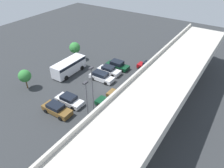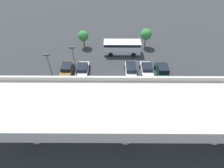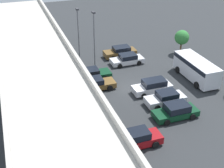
{
  "view_description": "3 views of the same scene",
  "coord_description": "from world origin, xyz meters",
  "px_view_note": "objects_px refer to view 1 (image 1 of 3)",
  "views": [
    {
      "loc": [
        26.05,
        18.69,
        21.78
      ],
      "look_at": [
        -0.39,
        1.33,
        0.92
      ],
      "focal_mm": 35.0,
      "sensor_mm": 36.0,
      "label": 1
    },
    {
      "loc": [
        1.55,
        22.43,
        19.26
      ],
      "look_at": [
        1.65,
        3.05,
        1.87
      ],
      "focal_mm": 28.0,
      "sensor_mm": 36.0,
      "label": 2
    },
    {
      "loc": [
        -30.3,
        13.63,
        18.88
      ],
      "look_at": [
        -0.52,
        2.92,
        1.44
      ],
      "focal_mm": 50.0,
      "sensor_mm": 36.0,
      "label": 3
    }
  ],
  "objects_px": {
    "parked_car_5": "(111,104)",
    "tree_front_left": "(75,48)",
    "parked_car_7": "(57,109)",
    "lamp_post_mid_lot": "(87,103)",
    "parked_car_2": "(109,70)",
    "tree_front_centre": "(25,76)",
    "lamp_post_near_aisle": "(92,88)",
    "parked_car_3": "(101,77)",
    "parked_car_1": "(117,65)",
    "parked_car_4": "(122,96)",
    "shuttle_bus": "(69,66)",
    "parked_car_6": "(69,100)",
    "parked_car_0": "(149,66)"
  },
  "relations": [
    {
      "from": "shuttle_bus",
      "to": "parked_car_2",
      "type": "bearing_deg",
      "value": 122.0
    },
    {
      "from": "tree_front_left",
      "to": "tree_front_centre",
      "type": "relative_size",
      "value": 1.1
    },
    {
      "from": "parked_car_3",
      "to": "tree_front_left",
      "type": "relative_size",
      "value": 1.19
    },
    {
      "from": "parked_car_1",
      "to": "parked_car_7",
      "type": "bearing_deg",
      "value": -90.76
    },
    {
      "from": "parked_car_4",
      "to": "parked_car_2",
      "type": "bearing_deg",
      "value": -42.23
    },
    {
      "from": "parked_car_5",
      "to": "lamp_post_near_aisle",
      "type": "distance_m",
      "value": 5.0
    },
    {
      "from": "parked_car_5",
      "to": "shuttle_bus",
      "type": "relative_size",
      "value": 0.67
    },
    {
      "from": "parked_car_0",
      "to": "lamp_post_mid_lot",
      "type": "relative_size",
      "value": 0.58
    },
    {
      "from": "parked_car_2",
      "to": "shuttle_bus",
      "type": "relative_size",
      "value": 0.62
    },
    {
      "from": "tree_front_left",
      "to": "parked_car_6",
      "type": "bearing_deg",
      "value": 37.47
    },
    {
      "from": "parked_car_3",
      "to": "tree_front_left",
      "type": "xyz_separation_m",
      "value": [
        -3.75,
        -9.55,
        2.03
      ]
    },
    {
      "from": "parked_car_4",
      "to": "tree_front_centre",
      "type": "relative_size",
      "value": 1.3
    },
    {
      "from": "parked_car_6",
      "to": "parked_car_3",
      "type": "bearing_deg",
      "value": 88.66
    },
    {
      "from": "parked_car_6",
      "to": "shuttle_bus",
      "type": "relative_size",
      "value": 0.64
    },
    {
      "from": "parked_car_1",
      "to": "parked_car_0",
      "type": "bearing_deg",
      "value": 26.4
    },
    {
      "from": "parked_car_2",
      "to": "parked_car_3",
      "type": "height_order",
      "value": "parked_car_3"
    },
    {
      "from": "parked_car_4",
      "to": "shuttle_bus",
      "type": "distance_m",
      "value": 13.12
    },
    {
      "from": "parked_car_6",
      "to": "shuttle_bus",
      "type": "bearing_deg",
      "value": 132.44
    },
    {
      "from": "parked_car_7",
      "to": "lamp_post_mid_lot",
      "type": "distance_m",
      "value": 7.28
    },
    {
      "from": "parked_car_4",
      "to": "tree_front_left",
      "type": "height_order",
      "value": "tree_front_left"
    },
    {
      "from": "parked_car_3",
      "to": "parked_car_4",
      "type": "distance_m",
      "value": 6.92
    },
    {
      "from": "parked_car_3",
      "to": "parked_car_7",
      "type": "bearing_deg",
      "value": -91.0
    },
    {
      "from": "parked_car_0",
      "to": "tree_front_centre",
      "type": "xyz_separation_m",
      "value": [
        17.62,
        -15.03,
        1.73
      ]
    },
    {
      "from": "parked_car_3",
      "to": "parked_car_7",
      "type": "relative_size",
      "value": 0.98
    },
    {
      "from": "parked_car_4",
      "to": "lamp_post_mid_lot",
      "type": "relative_size",
      "value": 0.6
    },
    {
      "from": "parked_car_1",
      "to": "parked_car_6",
      "type": "height_order",
      "value": "parked_car_1"
    },
    {
      "from": "parked_car_2",
      "to": "tree_front_centre",
      "type": "relative_size",
      "value": 1.26
    },
    {
      "from": "parked_car_1",
      "to": "tree_front_left",
      "type": "height_order",
      "value": "tree_front_left"
    },
    {
      "from": "parked_car_5",
      "to": "parked_car_7",
      "type": "relative_size",
      "value": 1.01
    },
    {
      "from": "parked_car_7",
      "to": "tree_front_left",
      "type": "distance_m",
      "value": 17.74
    },
    {
      "from": "parked_car_2",
      "to": "parked_car_6",
      "type": "distance_m",
      "value": 11.26
    },
    {
      "from": "parked_car_7",
      "to": "lamp_post_mid_lot",
      "type": "xyz_separation_m",
      "value": [
        0.11,
        6.18,
        3.85
      ]
    },
    {
      "from": "parked_car_4",
      "to": "parked_car_5",
      "type": "distance_m",
      "value": 2.67
    },
    {
      "from": "parked_car_4",
      "to": "tree_front_centre",
      "type": "distance_m",
      "value": 16.85
    },
    {
      "from": "parked_car_1",
      "to": "lamp_post_near_aisle",
      "type": "relative_size",
      "value": 0.6
    },
    {
      "from": "parked_car_1",
      "to": "lamp_post_mid_lot",
      "type": "distance_m",
      "value": 18.23
    },
    {
      "from": "parked_car_4",
      "to": "parked_car_6",
      "type": "relative_size",
      "value": 1.0
    },
    {
      "from": "parked_car_1",
      "to": "parked_car_2",
      "type": "distance_m",
      "value": 2.71
    },
    {
      "from": "parked_car_1",
      "to": "parked_car_5",
      "type": "xyz_separation_m",
      "value": [
        11.19,
        5.91,
        -0.05
      ]
    },
    {
      "from": "parked_car_4",
      "to": "lamp_post_near_aisle",
      "type": "distance_m",
      "value": 6.86
    },
    {
      "from": "shuttle_bus",
      "to": "tree_front_left",
      "type": "height_order",
      "value": "tree_front_left"
    },
    {
      "from": "tree_front_left",
      "to": "parked_car_0",
      "type": "bearing_deg",
      "value": 106.66
    },
    {
      "from": "parked_car_0",
      "to": "parked_car_4",
      "type": "bearing_deg",
      "value": 92.57
    },
    {
      "from": "lamp_post_near_aisle",
      "to": "tree_front_left",
      "type": "bearing_deg",
      "value": -130.59
    },
    {
      "from": "parked_car_2",
      "to": "parked_car_1",
      "type": "bearing_deg",
      "value": 84.82
    },
    {
      "from": "parked_car_5",
      "to": "tree_front_left",
      "type": "xyz_separation_m",
      "value": [
        -9.45,
        -15.49,
        2.12
      ]
    },
    {
      "from": "parked_car_2",
      "to": "tree_front_left",
      "type": "relative_size",
      "value": 1.15
    },
    {
      "from": "parked_car_6",
      "to": "lamp_post_near_aisle",
      "type": "distance_m",
      "value": 6.25
    },
    {
      "from": "shuttle_bus",
      "to": "parked_car_7",
      "type": "bearing_deg",
      "value": 33.55
    },
    {
      "from": "parked_car_7",
      "to": "lamp_post_mid_lot",
      "type": "height_order",
      "value": "lamp_post_mid_lot"
    }
  ]
}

